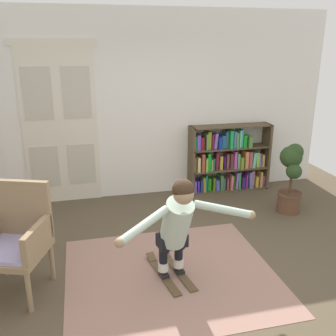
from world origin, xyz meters
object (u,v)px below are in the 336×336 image
(skis_pair, at_px, (170,271))
(person_skier, at_px, (177,222))
(wicker_chair, at_px, (15,237))
(potted_plant, at_px, (291,176))
(bookshelf, at_px, (228,161))

(skis_pair, xyz_separation_m, person_skier, (0.03, -0.18, 0.68))
(wicker_chair, xyz_separation_m, skis_pair, (1.53, -0.10, -0.56))
(potted_plant, bearing_deg, bookshelf, 118.56)
(bookshelf, relative_size, skis_pair, 1.66)
(skis_pair, height_order, person_skier, person_skier)
(person_skier, bearing_deg, skis_pair, 100.42)
(bookshelf, height_order, person_skier, person_skier)
(person_skier, bearing_deg, bookshelf, 57.61)
(bookshelf, distance_m, person_skier, 2.81)
(wicker_chair, distance_m, person_skier, 1.60)
(wicker_chair, bearing_deg, skis_pair, -3.88)
(wicker_chair, height_order, skis_pair, wicker_chair)
(potted_plant, height_order, skis_pair, potted_plant)
(wicker_chair, height_order, person_skier, person_skier)
(skis_pair, bearing_deg, bookshelf, 54.96)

